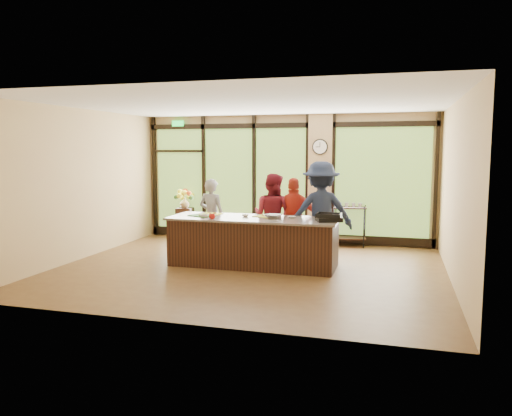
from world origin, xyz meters
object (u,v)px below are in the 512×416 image
Objects in this scene: cook_right at (321,212)px; bar_cart at (350,220)px; cook_left at (212,216)px; flower_stand at (185,223)px; island_base at (253,243)px; roasting_pan at (329,219)px.

cook_right reaches higher than bar_cart.
cook_left is 2.05m from flower_stand.
bar_cart reaches higher than island_base.
cook_left is 0.81× the size of cook_right.
island_base is 1.48m from cook_right.
cook_left is 2.77m from roasting_pan.
cook_right is 2.61× the size of flower_stand.
bar_cart reaches higher than flower_stand.
flower_stand is (-3.62, 1.66, -0.61)m from cook_right.
island_base is at bearing 14.53° from cook_right.
cook_right is at bearing -174.95° from cook_left.
island_base is 3.11× the size of bar_cart.
cook_right is at bearing 32.22° from island_base.
bar_cart is at bearing 65.44° from roasting_pan.
flower_stand is at bearing 172.06° from bar_cart.
cook_right is 4.51× the size of roasting_pan.
bar_cart is (4.03, 0.06, 0.22)m from flower_stand.
flower_stand is (-2.46, 2.39, -0.06)m from island_base.
cook_left is 1.59× the size of bar_cart.
cook_right is 0.87m from roasting_pan.
cook_left reaches higher than flower_stand.
cook_left reaches higher than roasting_pan.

